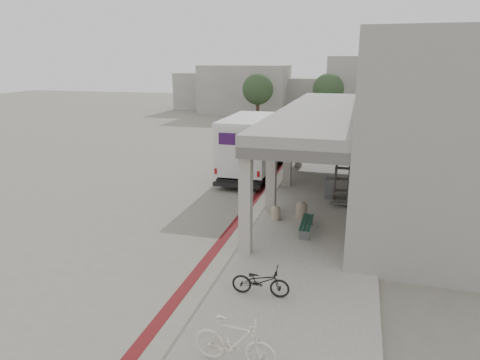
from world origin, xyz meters
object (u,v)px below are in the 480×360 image
(bicycle_cream, at_px, (235,342))
(bicycle_black, at_px, (261,281))
(bench, at_px, (306,225))
(fedex_truck, at_px, (254,143))
(utility_cabinet, at_px, (330,188))

(bicycle_cream, bearing_deg, bicycle_black, 6.84)
(bench, xyz_separation_m, bicycle_cream, (-0.53, -7.41, 0.26))
(bench, distance_m, bicycle_black, 4.68)
(fedex_truck, xyz_separation_m, bicycle_black, (3.29, -12.61, -1.21))
(fedex_truck, height_order, bicycle_cream, fedex_truck)
(utility_cabinet, height_order, bicycle_cream, bicycle_cream)
(fedex_truck, relative_size, utility_cabinet, 8.43)
(utility_cabinet, bearing_deg, bicycle_black, -96.52)
(bicycle_cream, bearing_deg, utility_cabinet, -0.37)
(bench, relative_size, utility_cabinet, 1.87)
(bicycle_black, bearing_deg, bicycle_cream, 179.84)
(utility_cabinet, bearing_deg, bicycle_cream, -94.30)
(bicycle_black, relative_size, bicycle_cream, 0.86)
(fedex_truck, xyz_separation_m, bench, (3.91, -7.97, -1.33))
(bench, bearing_deg, bicycle_cream, -95.40)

